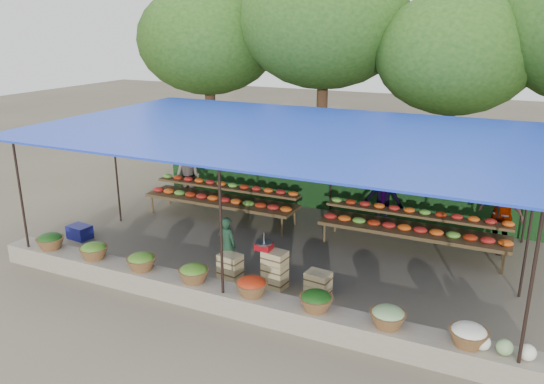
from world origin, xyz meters
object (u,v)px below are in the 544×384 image
at_px(weighing_scale, 264,245).
at_px(blue_crate_front, 88,262).
at_px(blue_crate_back, 80,232).
at_px(vendor_seated, 227,245).
at_px(crate_counter, 273,273).

xyz_separation_m(weighing_scale, blue_crate_front, (-3.70, -0.90, -0.70)).
distance_m(weighing_scale, blue_crate_back, 5.15).
relative_size(vendor_seated, blue_crate_front, 2.39).
bearing_deg(weighing_scale, blue_crate_back, 176.83).
height_order(vendor_seated, blue_crate_front, vendor_seated).
bearing_deg(blue_crate_back, vendor_seated, 6.03).
bearing_deg(vendor_seated, crate_counter, 177.45).
bearing_deg(weighing_scale, blue_crate_front, -166.25).
xyz_separation_m(vendor_seated, blue_crate_front, (-2.73, -1.14, -0.45)).
distance_m(crate_counter, blue_crate_front, 4.01).
bearing_deg(vendor_seated, blue_crate_back, 8.29).
bearing_deg(blue_crate_front, crate_counter, 13.13).
height_order(weighing_scale, blue_crate_back, weighing_scale).
bearing_deg(blue_crate_back, weighing_scale, 3.48).
distance_m(crate_counter, blue_crate_back, 5.31).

